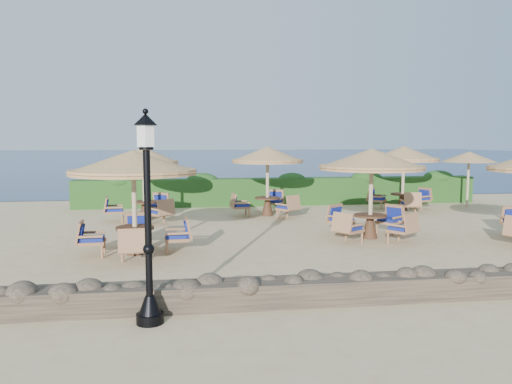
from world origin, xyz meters
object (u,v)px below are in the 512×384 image
(cafe_set_3, at_px, (144,170))
(cafe_set_5, at_px, (404,164))
(extra_parasol, at_px, (469,157))
(lamp_post, at_px, (148,227))
(cafe_set_0, at_px, (134,179))
(cafe_set_1, at_px, (371,175))
(cafe_set_4, at_px, (267,166))

(cafe_set_3, height_order, cafe_set_5, same)
(extra_parasol, xyz_separation_m, cafe_set_3, (-13.49, -1.69, -0.35))
(lamp_post, height_order, extra_parasol, lamp_post)
(extra_parasol, distance_m, cafe_set_0, 15.06)
(extra_parasol, xyz_separation_m, cafe_set_1, (-6.62, -5.89, -0.28))
(cafe_set_3, distance_m, cafe_set_4, 4.62)
(cafe_set_3, bearing_deg, cafe_set_4, 7.48)
(cafe_set_5, bearing_deg, lamp_post, -129.39)
(lamp_post, relative_size, cafe_set_3, 1.20)
(cafe_set_0, bearing_deg, cafe_set_4, 53.60)
(cafe_set_3, relative_size, cafe_set_5, 0.97)
(lamp_post, distance_m, cafe_set_4, 11.52)
(cafe_set_0, height_order, cafe_set_3, same)
(extra_parasol, height_order, cafe_set_0, cafe_set_0)
(cafe_set_1, height_order, cafe_set_3, same)
(extra_parasol, distance_m, cafe_set_5, 3.24)
(lamp_post, distance_m, cafe_set_0, 5.02)
(lamp_post, bearing_deg, cafe_set_3, 94.93)
(cafe_set_4, bearing_deg, extra_parasol, 6.96)
(lamp_post, distance_m, cafe_set_5, 14.84)
(cafe_set_3, xyz_separation_m, cafe_set_4, (4.58, 0.60, 0.07))
(cafe_set_3, bearing_deg, cafe_set_1, -31.46)
(cafe_set_0, bearing_deg, cafe_set_3, 91.98)
(extra_parasol, xyz_separation_m, cafe_set_4, (-8.91, -1.09, -0.27))
(cafe_set_1, relative_size, cafe_set_5, 1.08)
(cafe_set_5, bearing_deg, cafe_set_4, -174.51)
(extra_parasol, distance_m, cafe_set_3, 13.60)
(cafe_set_1, bearing_deg, cafe_set_5, 57.34)
(cafe_set_0, distance_m, cafe_set_3, 5.36)
(lamp_post, relative_size, cafe_set_4, 1.18)
(extra_parasol, bearing_deg, lamp_post, -136.40)
(cafe_set_4, height_order, cafe_set_5, same)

